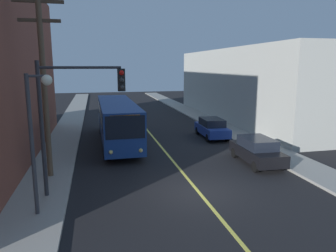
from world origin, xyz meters
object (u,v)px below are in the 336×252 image
at_px(traffic_signal_left_corner, 77,103).
at_px(utility_pole_near, 44,77).
at_px(parked_car_blue, 212,128).
at_px(street_lamp_left, 37,124).
at_px(parked_car_black, 257,150).
at_px(city_bus, 117,120).

bearing_deg(traffic_signal_left_corner, utility_pole_near, 121.98).
xyz_separation_m(parked_car_blue, street_lamp_left, (-11.60, -11.85, 2.90)).
height_order(parked_car_blue, street_lamp_left, street_lamp_left).
height_order(parked_car_blue, utility_pole_near, utility_pole_near).
xyz_separation_m(parked_car_black, traffic_signal_left_corner, (-10.29, -2.62, 3.46)).
bearing_deg(street_lamp_left, parked_car_blue, 45.62).
relative_size(city_bus, street_lamp_left, 2.21).
xyz_separation_m(parked_car_blue, traffic_signal_left_corner, (-10.18, -10.03, 3.46)).
height_order(parked_car_black, parked_car_blue, same).
distance_m(parked_car_black, utility_pole_near, 12.83).
xyz_separation_m(city_bus, traffic_signal_left_corner, (-2.37, -9.97, 2.49)).
bearing_deg(parked_car_black, street_lamp_left, -159.20).
distance_m(city_bus, parked_car_black, 10.85).
height_order(city_bus, parked_car_black, city_bus).
xyz_separation_m(utility_pole_near, street_lamp_left, (0.30, -4.57, -1.62)).
bearing_deg(parked_car_black, utility_pole_near, 179.42).
bearing_deg(traffic_signal_left_corner, parked_car_black, 14.30).
bearing_deg(utility_pole_near, traffic_signal_left_corner, -58.02).
relative_size(city_bus, parked_car_black, 2.73).
height_order(traffic_signal_left_corner, street_lamp_left, traffic_signal_left_corner).
xyz_separation_m(city_bus, street_lamp_left, (-3.79, -11.80, 1.92)).
distance_m(city_bus, street_lamp_left, 12.54).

